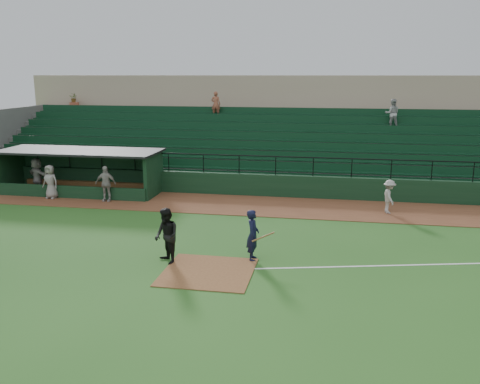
# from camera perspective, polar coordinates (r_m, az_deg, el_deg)

# --- Properties ---
(ground) EXTENTS (90.00, 90.00, 0.00)m
(ground) POSITION_cam_1_polar(r_m,az_deg,el_deg) (18.25, -2.85, -7.82)
(ground) COLOR #25561B
(ground) RESTS_ON ground
(warning_track) EXTENTS (40.00, 4.00, 0.03)m
(warning_track) POSITION_cam_1_polar(r_m,az_deg,el_deg) (25.73, 1.20, -1.51)
(warning_track) COLOR brown
(warning_track) RESTS_ON ground
(home_plate_dirt) EXTENTS (3.00, 3.00, 0.03)m
(home_plate_dirt) POSITION_cam_1_polar(r_m,az_deg,el_deg) (17.34, -3.61, -8.93)
(home_plate_dirt) COLOR brown
(home_plate_dirt) RESTS_ON ground
(foul_line) EXTENTS (17.49, 4.44, 0.01)m
(foul_line) POSITION_cam_1_polar(r_m,az_deg,el_deg) (19.37, 21.98, -7.52)
(foul_line) COLOR white
(foul_line) RESTS_ON ground
(stadium_structure) EXTENTS (38.00, 13.08, 6.40)m
(stadium_structure) POSITION_cam_1_polar(r_m,az_deg,el_deg) (33.54, 3.54, 5.89)
(stadium_structure) COLOR black
(stadium_structure) RESTS_ON ground
(dugout) EXTENTS (8.90, 3.20, 2.42)m
(dugout) POSITION_cam_1_polar(r_m,az_deg,el_deg) (29.96, -17.04, 2.59)
(dugout) COLOR black
(dugout) RESTS_ON ground
(batter_at_plate) EXTENTS (1.03, 0.72, 1.85)m
(batter_at_plate) POSITION_cam_1_polar(r_m,az_deg,el_deg) (18.11, 1.45, -4.86)
(batter_at_plate) COLOR black
(batter_at_plate) RESTS_ON ground
(umpire) EXTENTS (1.20, 1.21, 1.97)m
(umpire) POSITION_cam_1_polar(r_m,az_deg,el_deg) (17.99, -8.25, -4.92)
(umpire) COLOR black
(umpire) RESTS_ON ground
(runner) EXTENTS (0.77, 1.13, 1.61)m
(runner) POSITION_cam_1_polar(r_m,az_deg,el_deg) (25.11, 16.39, -0.49)
(runner) COLOR #A8A39D
(runner) RESTS_ON warning_track
(dugout_player_a) EXTENTS (1.13, 0.55, 1.86)m
(dugout_player_a) POSITION_cam_1_polar(r_m,az_deg,el_deg) (27.24, -14.85, 0.92)
(dugout_player_a) COLOR #A8A39D
(dugout_player_a) RESTS_ON warning_track
(dugout_player_b) EXTENTS (0.94, 0.68, 1.80)m
(dugout_player_b) POSITION_cam_1_polar(r_m,az_deg,el_deg) (28.76, -20.51, 1.09)
(dugout_player_b) COLOR gray
(dugout_player_b) RESTS_ON warning_track
(dugout_player_c) EXTENTS (1.88, 1.32, 1.96)m
(dugout_player_c) POSITION_cam_1_polar(r_m,az_deg,el_deg) (30.36, -21.78, 1.73)
(dugout_player_c) COLOR gray
(dugout_player_c) RESTS_ON warning_track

